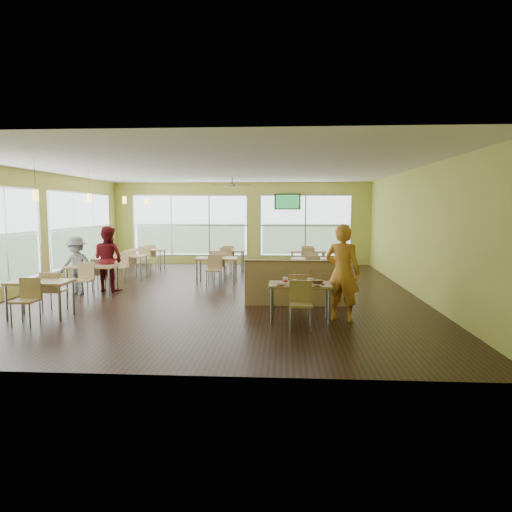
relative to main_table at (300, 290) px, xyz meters
name	(u,v)px	position (x,y,z in m)	size (l,w,h in m)	color
room	(219,231)	(-2.00, 3.00, 0.97)	(12.00, 12.04, 3.20)	black
window_bays	(153,230)	(-4.65, 6.08, 0.85)	(9.24, 10.24, 2.38)	white
main_table	(300,290)	(0.00, 0.00, 0.00)	(1.22, 1.52, 0.87)	tan
half_wall_divider	(298,283)	(0.00, 1.45, -0.11)	(2.40, 0.14, 1.04)	tan
dining_tables	(193,261)	(-3.05, 4.71, 0.00)	(6.92, 8.72, 0.87)	tan
pendant_lights	(108,199)	(-5.20, 3.68, 1.82)	(0.11, 7.31, 0.86)	#2D2119
ceiling_fan	(232,185)	(-2.00, 6.00, 2.32)	(1.25, 1.25, 0.29)	#2D2119
tv_backwall	(287,202)	(-0.20, 8.90, 1.82)	(1.00, 0.07, 0.60)	black
man_plaid	(342,273)	(0.83, 0.15, 0.32)	(0.69, 0.46, 1.90)	orange
patron_maroon	(108,259)	(-4.96, 2.94, 0.23)	(0.84, 0.65, 1.73)	maroon
patron_grey	(77,266)	(-5.61, 2.49, 0.11)	(0.96, 0.55, 1.48)	slate
cup_blue	(285,281)	(-0.28, -0.12, 0.19)	(0.10, 0.10, 0.36)	white
cup_yellow	(295,282)	(-0.11, -0.24, 0.18)	(0.08, 0.08, 0.30)	white
cup_red_near	(310,281)	(0.18, -0.09, 0.18)	(0.09, 0.09, 0.32)	white
cup_red_far	(311,281)	(0.21, -0.09, 0.18)	(0.09, 0.09, 0.31)	white
food_basket	(317,281)	(0.33, 0.08, 0.15)	(0.25, 0.25, 0.06)	black
ketchup_cup	(323,285)	(0.43, -0.17, 0.13)	(0.06, 0.06, 0.02)	#931A00
wrapper_left	(280,284)	(-0.38, -0.25, 0.14)	(0.15, 0.14, 0.04)	olive
wrapper_mid	(298,282)	(-0.05, 0.03, 0.14)	(0.20, 0.18, 0.05)	olive
wrapper_right	(317,285)	(0.31, -0.30, 0.13)	(0.12, 0.11, 0.03)	olive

